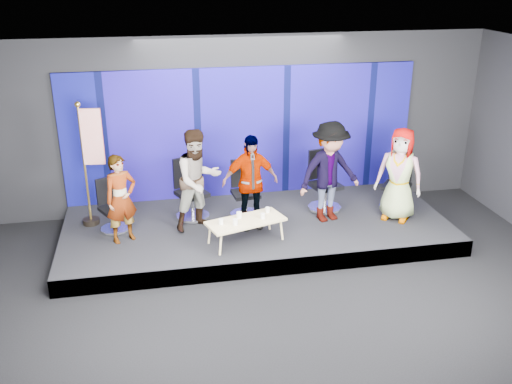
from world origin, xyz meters
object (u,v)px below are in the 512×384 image
mug_c (239,215)px  mug_d (263,216)px  panelist_d (329,172)px  panelist_e (399,174)px  chair_a (113,214)px  flag_stand (91,161)px  mug_a (221,222)px  mug_b (235,222)px  chair_d (324,190)px  panelist_c (250,182)px  panelist_a (121,199)px  coffee_table (246,222)px  panelist_b (198,180)px  chair_e (397,191)px  chair_c (245,198)px  chair_b (191,199)px  mug_e (268,210)px

mug_c → mug_d: (0.39, -0.11, -0.01)m
panelist_d → panelist_e: bearing=-22.4°
chair_a → flag_stand: 0.99m
mug_a → flag_stand: size_ratio=0.04×
mug_b → flag_stand: size_ratio=0.04×
panelist_d → mug_c: 1.88m
chair_d → mug_c: chair_d is taller
panelist_c → panelist_a: bearing=178.5°
chair_a → coffee_table: 2.42m
mug_d → flag_stand: flag_stand is taller
panelist_c → mug_b: (-0.39, -0.74, -0.40)m
mug_b → flag_stand: 2.82m
chair_a → panelist_b: size_ratio=0.52×
chair_d → chair_e: bearing=-23.1°
chair_e → panelist_e: 0.72m
coffee_table → mug_c: mug_c is taller
flag_stand → chair_c: bearing=3.5°
mug_a → coffee_table: bearing=11.6°
mug_a → flag_stand: flag_stand is taller
panelist_e → mug_b: panelist_e is taller
panelist_a → flag_stand: flag_stand is taller
chair_b → panelist_b: (0.11, -0.50, 0.54)m
mug_a → panelist_c: bearing=47.6°
mug_e → flag_stand: bearing=161.5°
coffee_table → mug_e: mug_e is taller
panelist_a → chair_c: 2.34m
chair_e → coffee_table: 3.25m
chair_a → chair_b: 1.44m
panelist_c → mug_a: size_ratio=17.87×
chair_e → chair_b: bearing=-146.7°
chair_c → panelist_d: panelist_d is taller
panelist_e → chair_c: bearing=-155.7°
panelist_a → coffee_table: panelist_a is taller
panelist_d → mug_b: panelist_d is taller
mug_a → mug_b: mug_b is taller
chair_e → mug_d: (-2.83, -0.88, 0.10)m
panelist_a → coffee_table: 2.13m
panelist_b → coffee_table: panelist_b is taller
chair_a → mug_a: (1.80, -1.02, 0.14)m
coffee_table → mug_a: size_ratio=14.82×
chair_e → chair_d: bearing=-151.5°
panelist_d → chair_c: bearing=148.6°
chair_e → mug_b: size_ratio=10.51×
panelist_c → mug_d: panelist_c is taller
panelist_a → mug_e: panelist_a is taller
coffee_table → mug_b: mug_b is taller
chair_a → panelist_d: panelist_d is taller
panelist_c → chair_e: (2.94, 0.30, -0.51)m
chair_d → coffee_table: 2.06m
panelist_d → panelist_e: size_ratio=1.08×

